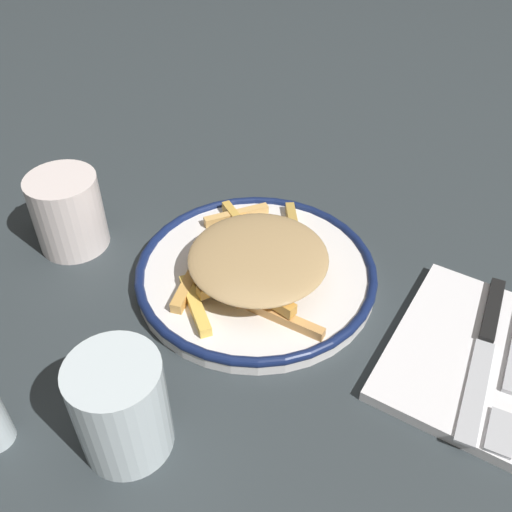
# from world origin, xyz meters

# --- Properties ---
(ground_plane) EXTENTS (2.60, 2.60, 0.00)m
(ground_plane) POSITION_xyz_m (0.00, 0.00, 0.00)
(ground_plane) COLOR #30383C
(plate) EXTENTS (0.27, 0.27, 0.02)m
(plate) POSITION_xyz_m (0.00, 0.00, 0.01)
(plate) COLOR white
(plate) RESTS_ON ground_plane
(fries_heap) EXTENTS (0.21, 0.23, 0.04)m
(fries_heap) POSITION_xyz_m (-0.00, 0.01, 0.04)
(fries_heap) COLOR #E0A551
(fries_heap) RESTS_ON plate
(napkin) EXTENTS (0.17, 0.21, 0.01)m
(napkin) POSITION_xyz_m (-0.24, -0.02, 0.01)
(napkin) COLOR white
(napkin) RESTS_ON ground_plane
(fork) EXTENTS (0.04, 0.18, 0.00)m
(fork) POSITION_xyz_m (-0.27, -0.01, 0.01)
(fork) COLOR silver
(fork) RESTS_ON napkin
(knife) EXTENTS (0.05, 0.21, 0.01)m
(knife) POSITION_xyz_m (-0.24, -0.04, 0.01)
(knife) COLOR black
(knife) RESTS_ON napkin
(water_glass) EXTENTS (0.08, 0.08, 0.10)m
(water_glass) POSITION_xyz_m (-0.02, 0.23, 0.05)
(water_glass) COLOR silver
(water_glass) RESTS_ON ground_plane
(coffee_mug) EXTENTS (0.11, 0.08, 0.09)m
(coffee_mug) POSITION_xyz_m (0.22, 0.06, 0.05)
(coffee_mug) COLOR white
(coffee_mug) RESTS_ON ground_plane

